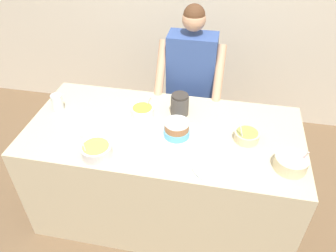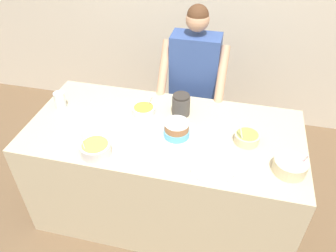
# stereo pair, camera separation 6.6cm
# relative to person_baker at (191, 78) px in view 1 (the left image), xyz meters

# --- Properties ---
(wall_back) EXTENTS (10.00, 0.05, 2.60)m
(wall_back) POSITION_rel_person_baker_xyz_m (-0.10, 0.84, 0.38)
(wall_back) COLOR beige
(wall_back) RESTS_ON ground_plane
(counter) EXTENTS (1.98, 0.94, 0.89)m
(counter) POSITION_rel_person_baker_xyz_m (-0.10, -0.71, -0.48)
(counter) COLOR #C6B793
(counter) RESTS_ON ground_plane
(person_baker) EXTENTS (0.55, 0.45, 1.55)m
(person_baker) POSITION_rel_person_baker_xyz_m (0.00, 0.00, 0.00)
(person_baker) COLOR #2D2D38
(person_baker) RESTS_ON ground_plane
(cake) EXTENTS (0.35, 0.35, 0.12)m
(cake) POSITION_rel_person_baker_xyz_m (0.01, -0.77, 0.01)
(cake) COLOR silver
(cake) RESTS_ON counter
(frosting_bowl_yellow) EXTENTS (0.20, 0.20, 0.18)m
(frosting_bowl_yellow) POSITION_rel_person_baker_xyz_m (-0.47, -1.06, 0.01)
(frosting_bowl_yellow) COLOR white
(frosting_bowl_yellow) RESTS_ON counter
(frosting_bowl_olive) EXTENTS (0.17, 0.17, 0.16)m
(frosting_bowl_olive) POSITION_rel_person_baker_xyz_m (0.48, -0.71, 0.00)
(frosting_bowl_olive) COLOR beige
(frosting_bowl_olive) RESTS_ON counter
(frosting_bowl_orange) EXTENTS (0.17, 0.17, 0.14)m
(frosting_bowl_orange) POSITION_rel_person_baker_xyz_m (-0.29, -0.56, -0.00)
(frosting_bowl_orange) COLOR white
(frosting_bowl_orange) RESTS_ON counter
(frosting_bowl_pink) EXTENTS (0.20, 0.20, 0.16)m
(frosting_bowl_pink) POSITION_rel_person_baker_xyz_m (0.75, -0.93, 0.01)
(frosting_bowl_pink) COLOR beige
(frosting_bowl_pink) RESTS_ON counter
(drinking_glass) EXTENTS (0.08, 0.08, 0.13)m
(drinking_glass) POSITION_rel_person_baker_xyz_m (-0.95, -0.62, 0.03)
(drinking_glass) COLOR silver
(drinking_glass) RESTS_ON counter
(ceramic_plate) EXTENTS (0.28, 0.28, 0.01)m
(ceramic_plate) POSITION_rel_person_baker_xyz_m (0.29, -1.01, -0.03)
(ceramic_plate) COLOR silver
(ceramic_plate) RESTS_ON counter
(stoneware_jar) EXTENTS (0.14, 0.14, 0.17)m
(stoneware_jar) POSITION_rel_person_baker_xyz_m (-0.02, -0.49, 0.05)
(stoneware_jar) COLOR #4C4742
(stoneware_jar) RESTS_ON counter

